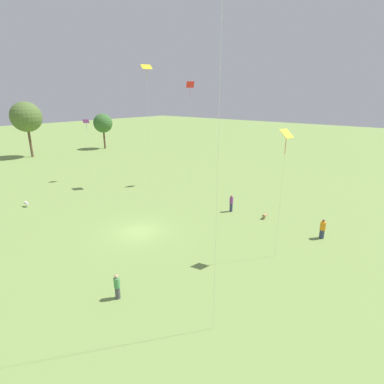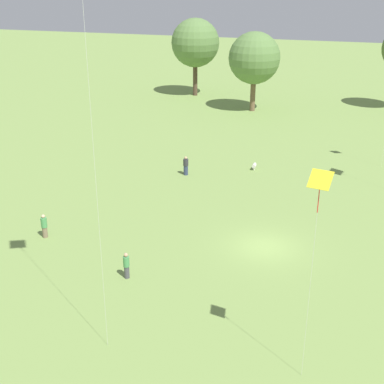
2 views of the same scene
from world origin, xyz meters
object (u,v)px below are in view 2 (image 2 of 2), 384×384
person_1 (44,226)px  dog_0 (254,165)px  person_3 (126,265)px  kite_3 (320,189)px  person_2 (186,166)px

person_1 → dog_0: person_1 is taller
person_3 → person_1: bearing=-70.0°
person_1 → kite_3: bearing=-13.3°
person_3 → dog_0: size_ratio=2.27×
person_2 → person_1: bearing=-49.1°
person_2 → dog_0: (5.45, 3.23, -0.43)m
person_1 → person_2: person_2 is taller
person_2 → person_3: (2.45, -17.47, -0.01)m
person_2 → person_3: bearing=-22.1°
person_1 → kite_3: size_ratio=0.17×
dog_0 → person_3: bearing=-99.8°
person_1 → person_3: 8.02m
person_2 → person_3: size_ratio=1.04×
person_1 → kite_3: 21.49m
kite_3 → person_2: bearing=176.0°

